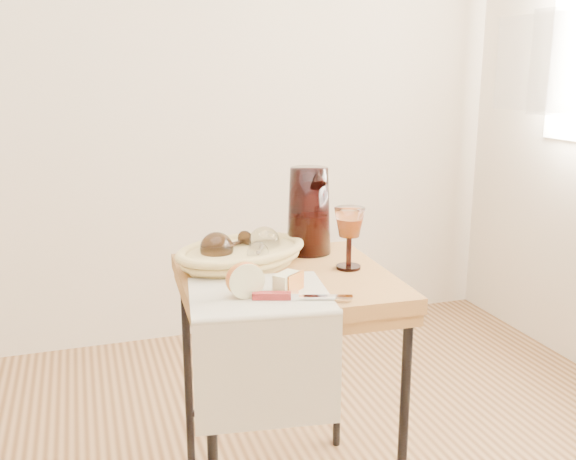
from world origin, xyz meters
name	(u,v)px	position (x,y,z in m)	size (l,w,h in m)	color
wall_back	(90,23)	(0.00, 1.80, 1.35)	(3.60, 0.00, 2.70)	beige
side_table	(286,393)	(0.40, 0.54, 0.33)	(0.52, 0.52, 0.67)	brown
tea_towel	(259,295)	(0.29, 0.41, 0.67)	(0.32, 0.29, 0.01)	silver
bread_basket	(242,256)	(0.31, 0.64, 0.70)	(0.33, 0.23, 0.05)	tan
goblet_lying_a	(229,245)	(0.28, 0.66, 0.72)	(0.14, 0.09, 0.09)	#382418
goblet_lying_b	(262,246)	(0.36, 0.62, 0.72)	(0.14, 0.08, 0.08)	white
pitcher	(309,211)	(0.52, 0.71, 0.79)	(0.17, 0.25, 0.28)	black
wine_goblet	(349,238)	(0.57, 0.54, 0.75)	(0.08, 0.08, 0.16)	white
apple_half	(244,279)	(0.25, 0.40, 0.71)	(0.09, 0.05, 0.08)	red
apple_wedge	(287,282)	(0.35, 0.40, 0.70)	(0.07, 0.04, 0.04)	beige
table_knife	(298,295)	(0.36, 0.34, 0.68)	(0.22, 0.02, 0.02)	silver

